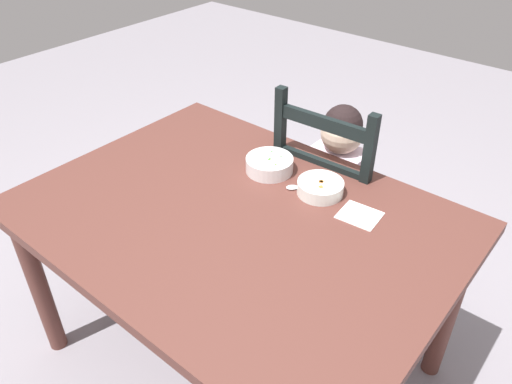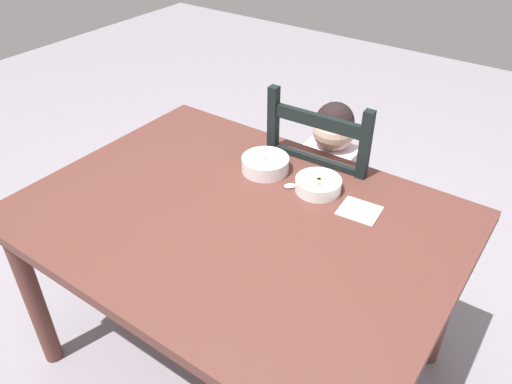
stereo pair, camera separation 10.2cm
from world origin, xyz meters
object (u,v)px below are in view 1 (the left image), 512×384
at_px(dining_chair, 331,208).
at_px(dining_table, 237,234).
at_px(bowl_of_peas, 269,164).
at_px(bowl_of_carrots, 320,187).
at_px(spoon, 298,187).
at_px(child_figure, 334,179).

bearing_deg(dining_chair, dining_table, -93.95).
xyz_separation_m(bowl_of_peas, bowl_of_carrots, (0.23, -0.00, -0.00)).
bearing_deg(spoon, bowl_of_carrots, 17.42).
xyz_separation_m(child_figure, bowl_of_carrots, (0.11, -0.29, 0.16)).
xyz_separation_m(dining_table, dining_chair, (0.04, 0.57, -0.20)).
relative_size(bowl_of_peas, bowl_of_carrots, 1.09).
height_order(dining_table, child_figure, child_figure).
bearing_deg(bowl_of_carrots, child_figure, 111.18).
bearing_deg(dining_table, bowl_of_carrots, 61.49).
distance_m(dining_chair, spoon, 0.43).
bearing_deg(bowl_of_peas, dining_chair, 68.37).
bearing_deg(spoon, dining_chair, 95.88).
distance_m(child_figure, spoon, 0.35).
xyz_separation_m(dining_chair, child_figure, (-0.00, 0.00, 0.15)).
height_order(dining_table, bowl_of_peas, bowl_of_peas).
bearing_deg(spoon, dining_table, -105.96).
distance_m(child_figure, bowl_of_peas, 0.36).
height_order(bowl_of_peas, spoon, bowl_of_peas).
bearing_deg(child_figure, dining_table, -93.68).
relative_size(dining_table, spoon, 12.38).
bearing_deg(bowl_of_carrots, spoon, -162.58).
xyz_separation_m(dining_table, bowl_of_carrots, (0.15, 0.28, 0.12)).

